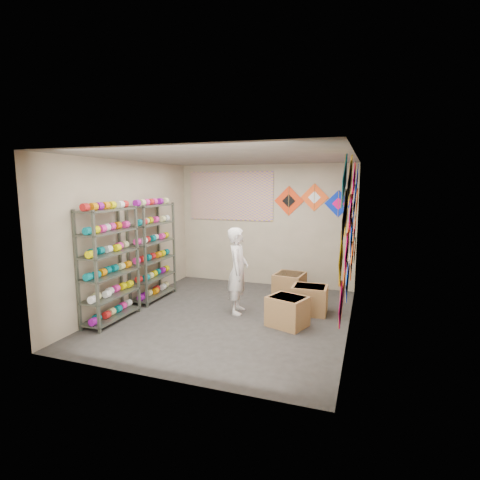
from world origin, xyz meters
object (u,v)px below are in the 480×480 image
at_px(shelf_rack_back, 153,252).
at_px(carton_a, 287,311).
at_px(carton_c, 289,286).
at_px(shelf_rack_front, 109,265).
at_px(carton_b, 310,300).
at_px(shopkeeper, 238,271).

relative_size(shelf_rack_back, carton_a, 3.27).
xyz_separation_m(carton_a, carton_c, (-0.26, 1.41, 0.02)).
distance_m(shelf_rack_front, carton_a, 3.01).
bearing_deg(carton_a, carton_b, 90.93).
relative_size(shopkeeper, carton_b, 2.53).
bearing_deg(shopkeeper, shelf_rack_front, 110.06).
height_order(shopkeeper, carton_c, shopkeeper).
relative_size(shelf_rack_front, shopkeeper, 1.24).
bearing_deg(shopkeeper, carton_c, -43.53).
xyz_separation_m(shopkeeper, carton_a, (0.97, -0.34, -0.52)).
height_order(shelf_rack_front, carton_b, shelf_rack_front).
xyz_separation_m(shopkeeper, carton_b, (1.21, 0.38, -0.52)).
bearing_deg(shelf_rack_front, carton_c, 39.80).
height_order(carton_b, carton_c, carton_c).
relative_size(shelf_rack_back, shopkeeper, 1.24).
distance_m(carton_b, carton_c, 0.85).
distance_m(shelf_rack_front, shopkeeper, 2.16).
bearing_deg(shelf_rack_back, shopkeeper, -6.77).
distance_m(shopkeeper, carton_c, 1.37).
xyz_separation_m(shelf_rack_back, carton_b, (3.08, 0.16, -0.70)).
bearing_deg(shopkeeper, shelf_rack_back, 73.27).
relative_size(carton_a, carton_b, 0.96).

